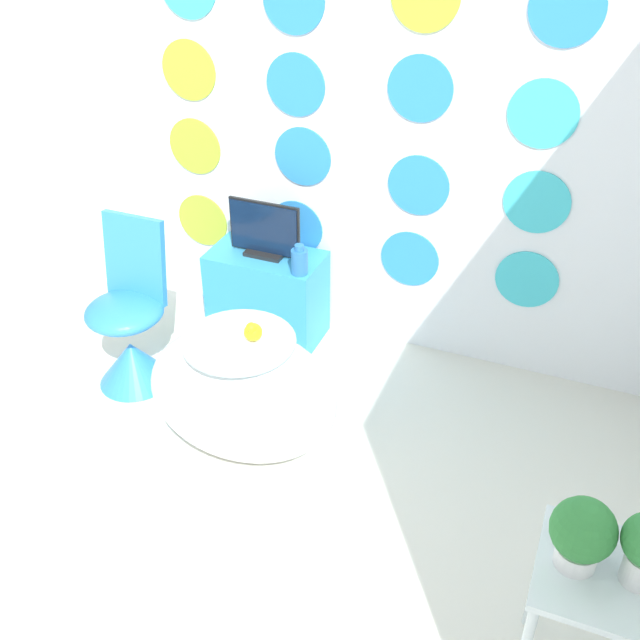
{
  "coord_description": "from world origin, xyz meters",
  "views": [
    {
      "loc": [
        1.14,
        -1.05,
        2.35
      ],
      "look_at": [
        0.28,
        1.04,
        0.83
      ],
      "focal_mm": 42.0,
      "sensor_mm": 36.0,
      "label": 1
    }
  ],
  "objects": [
    {
      "name": "vase",
      "position": [
        -0.17,
        1.87,
        0.56
      ],
      "size": [
        0.08,
        0.08,
        0.16
      ],
      "color": "#2D72B7",
      "rests_on": "tv_cabinet"
    },
    {
      "name": "potted_plant_left",
      "position": [
        1.28,
        0.53,
        0.69
      ],
      "size": [
        0.19,
        0.19,
        0.23
      ],
      "color": "white",
      "rests_on": "side_table"
    },
    {
      "name": "chair",
      "position": [
        -0.84,
        1.35,
        0.27
      ],
      "size": [
        0.37,
        0.37,
        0.84
      ],
      "color": "#338CE0",
      "rests_on": "ground_plane"
    },
    {
      "name": "tv",
      "position": [
        -0.41,
        1.97,
        0.62
      ],
      "size": [
        0.38,
        0.12,
        0.29
      ],
      "color": "black",
      "rests_on": "tv_cabinet"
    },
    {
      "name": "wall_back_dotted",
      "position": [
        -0.0,
        2.19,
        1.3
      ],
      "size": [
        4.24,
        0.05,
        2.6
      ],
      "color": "white",
      "rests_on": "ground_plane"
    },
    {
      "name": "bathtub",
      "position": [
        -0.12,
        1.14,
        0.29
      ],
      "size": [
        0.85,
        0.58,
        0.58
      ],
      "color": "white",
      "rests_on": "ground_plane"
    },
    {
      "name": "tv_cabinet",
      "position": [
        -0.41,
        1.97,
        0.24
      ],
      "size": [
        0.59,
        0.33,
        0.49
      ],
      "color": "#389ED6",
      "rests_on": "ground_plane"
    },
    {
      "name": "rubber_duck",
      "position": [
        -0.06,
        1.15,
        0.63
      ],
      "size": [
        0.08,
        0.08,
        0.09
      ],
      "color": "yellow",
      "rests_on": "bathtub"
    },
    {
      "name": "side_table",
      "position": [
        1.37,
        0.53,
        0.44
      ],
      "size": [
        0.38,
        0.39,
        0.56
      ],
      "color": "silver",
      "rests_on": "ground_plane"
    }
  ]
}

